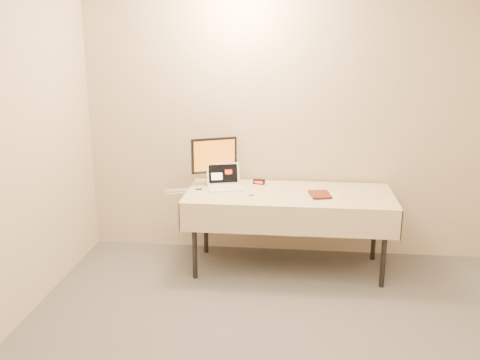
# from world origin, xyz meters

# --- Properties ---
(back_wall) EXTENTS (4.00, 0.10, 2.70)m
(back_wall) POSITION_xyz_m (0.00, 2.50, 1.35)
(back_wall) COLOR #C4B29E
(back_wall) RESTS_ON ground
(table) EXTENTS (1.86, 0.81, 0.74)m
(table) POSITION_xyz_m (0.00, 2.05, 0.68)
(table) COLOR black
(table) RESTS_ON ground
(laptop) EXTENTS (0.37, 0.34, 0.21)m
(laptop) POSITION_xyz_m (-0.61, 2.15, 0.79)
(laptop) COLOR white
(laptop) RESTS_ON table
(monitor) EXTENTS (0.41, 0.21, 0.45)m
(monitor) POSITION_xyz_m (-0.71, 2.24, 1.00)
(monitor) COLOR black
(monitor) RESTS_ON table
(book) EXTENTS (0.17, 0.05, 0.23)m
(book) POSITION_xyz_m (0.19, 1.96, 0.85)
(book) COLOR #97341B
(book) RESTS_ON table
(alarm_clock) EXTENTS (0.11, 0.06, 0.05)m
(alarm_clock) POSITION_xyz_m (-0.29, 2.31, 0.76)
(alarm_clock) COLOR black
(alarm_clock) RESTS_ON table
(clicker) EXTENTS (0.07, 0.11, 0.03)m
(clicker) POSITION_xyz_m (-0.34, 1.96, 0.75)
(clicker) COLOR silver
(clicker) RESTS_ON table
(paper_form) EXTENTS (0.15, 0.27, 0.00)m
(paper_form) POSITION_xyz_m (0.37, 1.96, 0.74)
(paper_form) COLOR #C2EBBB
(paper_form) RESTS_ON table
(usb_dongle) EXTENTS (0.06, 0.03, 0.01)m
(usb_dongle) POSITION_xyz_m (-0.83, 2.05, 0.74)
(usb_dongle) COLOR black
(usb_dongle) RESTS_ON table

